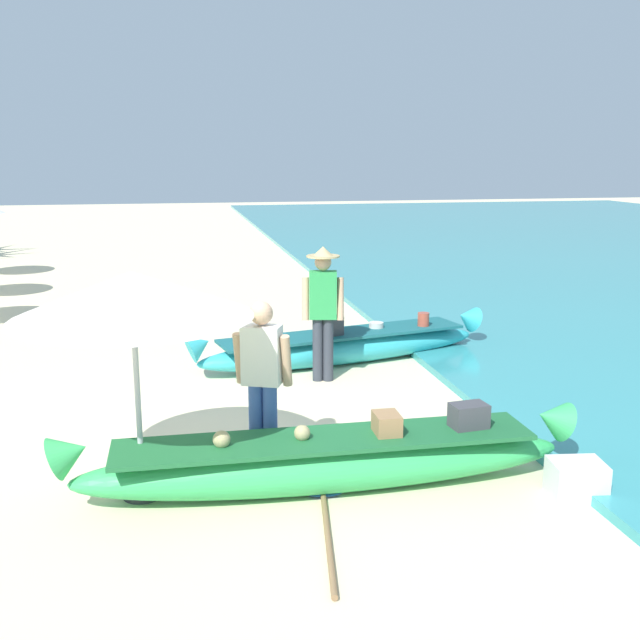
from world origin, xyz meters
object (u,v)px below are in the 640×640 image
(person_vendor_hatted, at_px, (323,304))
(paddle, at_px, (326,521))
(boat_green_foreground, at_px, (328,461))
(cooler_box, at_px, (576,480))
(person_tourist_customer, at_px, (262,377))
(boat_cyan_midground, at_px, (344,346))
(patio_umbrella_large, at_px, (132,296))

(person_vendor_hatted, distance_m, paddle, 4.14)
(boat_green_foreground, height_order, cooler_box, boat_green_foreground)
(person_tourist_customer, bearing_deg, person_vendor_hatted, 67.24)
(boat_green_foreground, height_order, boat_cyan_midground, boat_green_foreground)
(boat_green_foreground, xyz_separation_m, patio_umbrella_large, (-1.65, 0.20, 1.55))
(cooler_box, bearing_deg, paddle, -171.21)
(paddle, bearing_deg, patio_umbrella_large, 150.93)
(boat_green_foreground, height_order, paddle, boat_green_foreground)
(boat_green_foreground, xyz_separation_m, cooler_box, (2.14, -0.59, -0.11))
(boat_cyan_midground, bearing_deg, patio_umbrella_large, -125.51)
(patio_umbrella_large, bearing_deg, boat_cyan_midground, 54.49)
(boat_green_foreground, distance_m, boat_cyan_midground, 4.23)
(patio_umbrella_large, bearing_deg, person_tourist_customer, 16.76)
(boat_cyan_midground, distance_m, cooler_box, 4.78)
(boat_cyan_midground, relative_size, person_tourist_customer, 2.80)
(patio_umbrella_large, bearing_deg, boat_green_foreground, -7.04)
(boat_green_foreground, height_order, person_vendor_hatted, person_vendor_hatted)
(person_tourist_customer, xyz_separation_m, patio_umbrella_large, (-1.14, -0.34, 0.88))
(person_tourist_customer, relative_size, paddle, 0.95)
(boat_cyan_midground, bearing_deg, boat_green_foreground, -105.23)
(paddle, bearing_deg, boat_cyan_midground, 75.04)
(patio_umbrella_large, xyz_separation_m, cooler_box, (3.80, -0.80, -1.66))
(person_tourist_customer, height_order, patio_umbrella_large, patio_umbrella_large)
(cooler_box, bearing_deg, boat_green_foreground, 172.33)
(boat_green_foreground, relative_size, boat_cyan_midground, 1.03)
(boat_green_foreground, relative_size, person_vendor_hatted, 2.64)
(boat_green_foreground, distance_m, patio_umbrella_large, 2.27)
(person_vendor_hatted, relative_size, person_tourist_customer, 1.09)
(person_tourist_customer, distance_m, cooler_box, 3.00)
(person_vendor_hatted, distance_m, cooler_box, 4.26)
(boat_cyan_midground, xyz_separation_m, person_vendor_hatted, (-0.47, -0.78, 0.79))
(boat_cyan_midground, bearing_deg, person_tourist_customer, -114.74)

